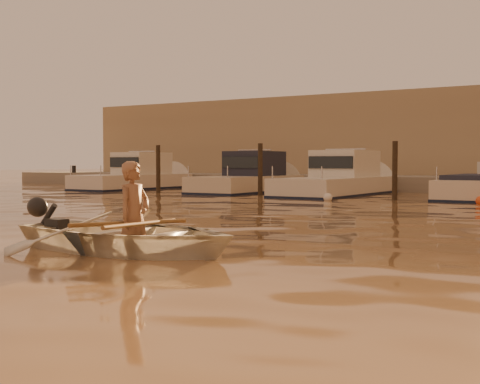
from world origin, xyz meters
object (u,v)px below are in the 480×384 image
Objects in this scene: dinghy at (129,234)px; person at (134,217)px; moored_boat_0 at (133,176)px; moored_boat_1 at (247,178)px; moored_boat_2 at (338,179)px.

dinghy is 0.27m from person.
moored_boat_0 and moored_boat_1 have the same top height.
person is at bearing -48.48° from moored_boat_0.
person is 0.23× the size of moored_boat_1.
moored_boat_0 reaches higher than dinghy.
moored_boat_1 is (-8.53, 16.86, 0.12)m from person.
moored_boat_2 is (10.57, 0.00, 0.00)m from moored_boat_0.
person reaches higher than dinghy.
moored_boat_0 is at bearing 180.00° from moored_boat_1.
dinghy is 17.40m from moored_boat_2.
person is 17.42m from moored_boat_2.
moored_boat_2 is at bearing 13.78° from dinghy.
moored_boat_2 is at bearing 14.10° from person.
dinghy is 18.86m from moored_boat_1.
person is 22.52m from moored_boat_0.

